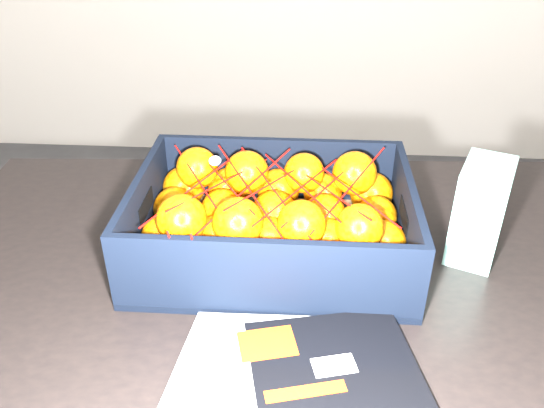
# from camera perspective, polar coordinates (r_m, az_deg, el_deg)

# --- Properties ---
(table) EXTENTS (1.24, 0.86, 0.75)m
(table) POSITION_cam_1_polar(r_m,az_deg,el_deg) (0.97, 0.75, -11.66)
(table) COLOR black
(table) RESTS_ON ground
(magazine_stack) EXTENTS (0.37, 0.32, 0.02)m
(magazine_stack) POSITION_cam_1_polar(r_m,az_deg,el_deg) (0.72, 1.54, -18.97)
(magazine_stack) COLOR silver
(magazine_stack) RESTS_ON table
(produce_crate) EXTENTS (0.45, 0.33, 0.13)m
(produce_crate) POSITION_cam_1_polar(r_m,az_deg,el_deg) (0.93, 0.12, -2.68)
(produce_crate) COLOR #916043
(produce_crate) RESTS_ON table
(clementine_heap) EXTENTS (0.43, 0.32, 0.14)m
(clementine_heap) POSITION_cam_1_polar(r_m,az_deg,el_deg) (0.92, -0.10, -1.25)
(clementine_heap) COLOR #DC6804
(clementine_heap) RESTS_ON produce_crate
(mesh_net) EXTENTS (0.37, 0.29, 0.09)m
(mesh_net) POSITION_cam_1_polar(r_m,az_deg,el_deg) (0.88, -0.38, 1.50)
(mesh_net) COLOR red
(mesh_net) RESTS_ON clementine_heap
(retail_carton) EXTENTS (0.11, 0.13, 0.17)m
(retail_carton) POSITION_cam_1_polar(r_m,az_deg,el_deg) (0.96, 20.36, -0.69)
(retail_carton) COLOR silver
(retail_carton) RESTS_ON table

